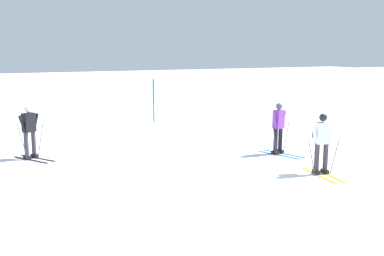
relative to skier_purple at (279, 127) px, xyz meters
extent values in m
plane|color=white|center=(-3.96, -1.95, -0.92)|extent=(120.00, 120.00, 0.00)
cube|color=white|center=(-3.96, 19.38, -0.15)|extent=(80.00, 8.02, 1.52)
cube|color=#237AC6|center=(0.18, -0.08, -0.91)|extent=(0.63, 1.54, 0.02)
cube|color=#237AC6|center=(-0.08, -0.18, -0.91)|extent=(0.63, 1.54, 0.02)
cube|color=black|center=(0.13, 0.06, -0.85)|extent=(0.20, 0.29, 0.10)
cube|color=black|center=(-0.14, -0.04, -0.85)|extent=(0.20, 0.29, 0.10)
cylinder|color=black|center=(0.13, 0.06, -0.37)|extent=(0.14, 0.14, 0.85)
cylinder|color=black|center=(-0.14, -0.04, -0.37)|extent=(0.14, 0.14, 0.85)
cube|color=purple|center=(0.00, 0.01, 0.25)|extent=(0.44, 0.35, 0.60)
cylinder|color=purple|center=(0.24, 0.07, 0.24)|extent=(0.27, 0.17, 0.55)
cylinder|color=purple|center=(-0.23, -0.09, 0.24)|extent=(0.27, 0.17, 0.55)
sphere|color=#4C4C56|center=(0.00, 0.01, 0.68)|extent=(0.22, 0.22, 0.22)
cylinder|color=#38383D|center=(0.36, 0.03, -0.36)|extent=(0.30, 0.13, 1.11)
cylinder|color=#38383D|center=(-0.29, -0.20, -0.36)|extent=(0.30, 0.13, 1.11)
cube|color=black|center=(-7.29, 2.83, -0.91)|extent=(0.92, 1.41, 0.02)
cube|color=black|center=(-7.52, 2.68, -0.91)|extent=(0.92, 1.41, 0.02)
cube|color=black|center=(-7.36, 2.96, -0.85)|extent=(0.24, 0.28, 0.10)
cube|color=black|center=(-7.60, 2.81, -0.85)|extent=(0.24, 0.28, 0.10)
cylinder|color=#38333D|center=(-7.36, 2.96, -0.37)|extent=(0.14, 0.14, 0.85)
cylinder|color=#38333D|center=(-7.60, 2.81, -0.37)|extent=(0.14, 0.14, 0.85)
cube|color=black|center=(-7.48, 2.89, 0.25)|extent=(0.45, 0.40, 0.60)
cylinder|color=black|center=(-7.26, 3.00, 0.24)|extent=(0.26, 0.21, 0.55)
cylinder|color=black|center=(-7.69, 2.74, 0.24)|extent=(0.26, 0.21, 0.55)
sphere|color=silver|center=(-7.48, 2.89, 0.68)|extent=(0.22, 0.22, 0.22)
cylinder|color=#38383D|center=(-7.14, 2.98, -0.31)|extent=(0.28, 0.19, 1.21)
cylinder|color=#38383D|center=(-7.72, 2.62, -0.31)|extent=(0.28, 0.19, 1.21)
cube|color=gold|center=(-0.28, -2.67, -0.91)|extent=(0.32, 1.60, 0.02)
cube|color=gold|center=(-0.56, -2.63, -0.91)|extent=(0.32, 1.60, 0.02)
cube|color=black|center=(-0.26, -2.52, -0.85)|extent=(0.16, 0.27, 0.10)
cube|color=black|center=(-0.53, -2.48, -0.85)|extent=(0.16, 0.27, 0.10)
cylinder|color=#38333D|center=(-0.26, -2.52, -0.37)|extent=(0.14, 0.14, 0.85)
cylinder|color=#38333D|center=(-0.53, -2.48, -0.37)|extent=(0.14, 0.14, 0.85)
cube|color=white|center=(-0.40, -2.50, 0.25)|extent=(0.41, 0.29, 0.60)
cylinder|color=white|center=(-0.15, -2.56, 0.24)|extent=(0.27, 0.13, 0.55)
cylinder|color=white|center=(-0.65, -2.48, 0.24)|extent=(0.27, 0.13, 0.55)
sphere|color=black|center=(-0.40, -2.50, 0.68)|extent=(0.22, 0.22, 0.22)
cylinder|color=#38383D|center=(-0.05, -2.65, -0.40)|extent=(0.27, 0.06, 1.03)
cylinder|color=#38383D|center=(-0.77, -2.55, -0.40)|extent=(0.27, 0.06, 1.03)
cube|color=teal|center=(-0.36, -2.29, 0.27)|extent=(0.30, 0.22, 0.40)
cylinder|color=#1E56AD|center=(-1.33, 8.02, 0.12)|extent=(0.07, 0.07, 2.07)
camera|label=1|loc=(-8.85, -11.77, 2.52)|focal=41.67mm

